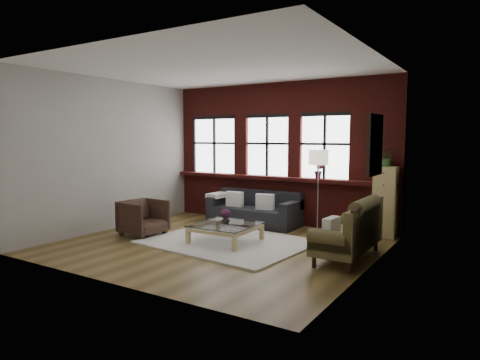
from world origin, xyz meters
The scene contains 26 objects.
floor centered at (0.00, 0.00, 0.00)m, with size 5.50×5.50×0.00m, color brown.
ceiling centered at (0.00, 0.00, 3.20)m, with size 5.50×5.50×0.00m, color white.
wall_back centered at (0.00, 2.50, 1.60)m, with size 5.50×5.50×0.00m, color #A5A199.
wall_front centered at (0.00, -2.50, 1.60)m, with size 5.50×5.50×0.00m, color #A5A199.
wall_left centered at (-2.75, 0.00, 1.60)m, with size 5.00×5.00×0.00m, color #A5A199.
wall_right centered at (2.75, 0.00, 1.60)m, with size 5.00×5.00×0.00m, color #A5A199.
brick_backwall centered at (0.00, 2.44, 1.60)m, with size 5.50×0.12×3.20m, color maroon, non-canonical shape.
sill_ledge centered at (0.00, 2.35, 1.04)m, with size 5.50×0.30×0.08m, color maroon.
window_left centered at (-1.80, 2.45, 1.75)m, with size 1.38×0.10×1.50m, color black, non-canonical shape.
window_mid centered at (-0.30, 2.45, 1.75)m, with size 1.38×0.10×1.50m, color black, non-canonical shape.
window_right centered at (1.10, 2.45, 1.75)m, with size 1.38×0.10×1.50m, color black, non-canonical shape.
wall_poster centered at (2.72, 0.30, 1.85)m, with size 0.05×0.74×0.94m, color black, non-canonical shape.
shag_rug centered at (0.08, 0.21, 0.02)m, with size 2.89×2.27×0.03m, color beige.
dark_sofa centered at (-0.35, 1.90, 0.37)m, with size 2.07×0.84×0.75m, color black, non-canonical shape.
pillow_a centered at (-0.79, 1.80, 0.56)m, with size 0.40×0.14×0.34m, color white.
pillow_b centered at (-0.01, 1.80, 0.56)m, with size 0.40×0.14×0.34m, color white.
vintage_settee centered at (2.30, 0.38, 0.47)m, with size 0.79×1.77×0.94m, color brown, non-canonical shape.
pillow_settee centered at (2.22, -0.16, 0.58)m, with size 0.14×0.38×0.34m, color white.
armchair centered at (-1.70, -0.19, 0.36)m, with size 0.77×0.79×0.72m, color #322119.
coffee_table centered at (0.06, 0.16, 0.18)m, with size 1.11×1.11×0.37m, color tan, non-canonical shape.
vase centered at (0.06, 0.16, 0.44)m, with size 0.15×0.15×0.16m, color #B2B2B2.
flowers centered at (0.06, 0.16, 0.56)m, with size 0.18×0.18×0.18m, color #461835.
drawer_chest centered at (2.46, 2.24, 0.70)m, with size 0.43×0.43×1.40m, color tan.
potted_plant_top centered at (2.46, 2.24, 1.59)m, with size 0.33×0.29×0.37m, color #2D5923.
floor_lamp centered at (1.17, 1.92, 0.93)m, with size 0.40×0.40×1.86m, color #A5A5A8, non-canonical shape.
sill_plant centered at (1.02, 2.32, 1.26)m, with size 0.20×0.16×0.36m, color #461835.
Camera 1 is at (4.44, -6.32, 1.96)m, focal length 32.00 mm.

